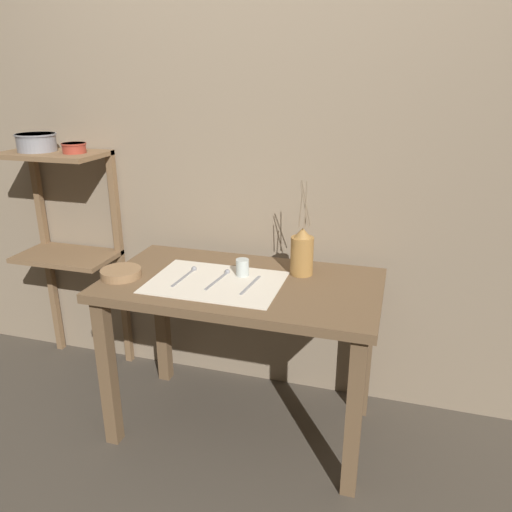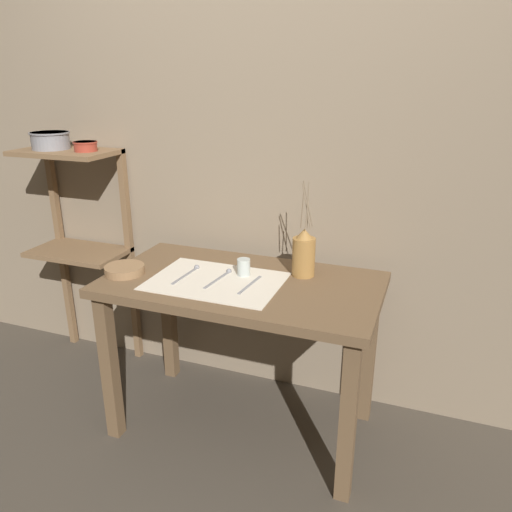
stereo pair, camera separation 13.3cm
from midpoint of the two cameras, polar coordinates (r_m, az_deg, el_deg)
name	(u,v)px [view 1 (the left image)]	position (r m, az deg, el deg)	size (l,w,h in m)	color
ground_plane	(243,425)	(2.53, -3.11, -18.73)	(12.00, 12.00, 0.00)	#473F35
stone_wall_back	(268,160)	(2.41, -0.16, 10.92)	(7.00, 0.06, 2.40)	gray
wooden_table	(241,305)	(2.19, -3.42, -5.62)	(1.18, 0.65, 0.75)	brown
wooden_shelf_unit	(67,223)	(2.84, -22.03, 3.46)	(0.51, 0.30, 1.22)	brown
linen_cloth	(216,282)	(2.13, -6.43, -3.01)	(0.56, 0.40, 0.00)	beige
pitcher_with_flowers	(302,253)	(2.18, 3.55, 0.36)	(0.10, 0.10, 0.42)	olive
wooden_bowl	(121,273)	(2.27, -16.81, -1.90)	(0.18, 0.18, 0.04)	#8E6B47
glass_tumbler_near	(242,267)	(2.18, -3.31, -1.33)	(0.06, 0.06, 0.07)	#B7C1BC
spoon_inner	(190,272)	(2.24, -9.27, -1.87)	(0.03, 0.22, 0.02)	gray
spoon_outer	(223,275)	(2.18, -5.54, -2.25)	(0.04, 0.22, 0.02)	gray
fork_outer	(250,285)	(2.08, -2.47, -3.35)	(0.03, 0.20, 0.00)	gray
metal_pot_large	(36,142)	(2.78, -25.10, 11.74)	(0.20, 0.20, 0.09)	gray
metal_pot_small	(74,147)	(2.65, -21.47, 11.47)	(0.12, 0.12, 0.05)	#9E3828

